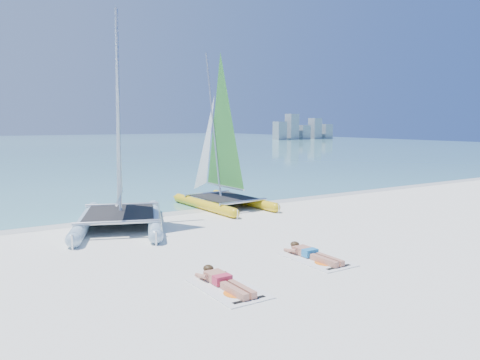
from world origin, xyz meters
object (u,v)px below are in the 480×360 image
object	(u,v)px
sunbather_b	(311,253)
towel_b	(316,259)
catamaran_yellow	(217,156)
catamaran_blue	(119,158)
sunbather_a	(223,280)
towel_a	(228,288)

from	to	relation	value
sunbather_b	towel_b	bearing A→B (deg)	-90.00
catamaran_yellow	towel_b	world-z (taller)	catamaran_yellow
catamaran_blue	catamaran_yellow	xyz separation A→B (m)	(4.49, 1.58, -0.21)
sunbather_b	sunbather_a	bearing A→B (deg)	-169.02
catamaran_blue	sunbather_a	xyz separation A→B (m)	(-0.06, -6.54, -2.06)
catamaran_blue	towel_b	world-z (taller)	catamaran_blue
catamaran_yellow	catamaran_blue	bearing A→B (deg)	-163.34
towel_a	sunbather_b	world-z (taller)	sunbather_b
catamaran_yellow	sunbather_a	distance (m)	9.49
catamaran_blue	towel_a	bearing A→B (deg)	-69.02
towel_a	sunbather_a	xyz separation A→B (m)	(-0.00, 0.19, 0.11)
sunbather_a	towel_b	size ratio (longest dim) A/B	0.93
catamaran_blue	towel_a	world-z (taller)	catamaran_blue
catamaran_blue	sunbather_a	size ratio (longest dim) A/B	4.23
catamaran_yellow	towel_b	size ratio (longest dim) A/B	3.38
towel_a	sunbather_a	distance (m)	0.22
catamaran_blue	towel_b	size ratio (longest dim) A/B	3.94
catamaran_yellow	sunbather_b	world-z (taller)	catamaran_yellow
catamaran_yellow	towel_b	xyz separation A→B (m)	(-1.73, -7.77, -1.96)
towel_b	sunbather_b	world-z (taller)	sunbather_b
towel_a	sunbather_b	size ratio (longest dim) A/B	1.07
catamaran_blue	towel_a	xyz separation A→B (m)	(-0.06, -6.73, -2.17)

